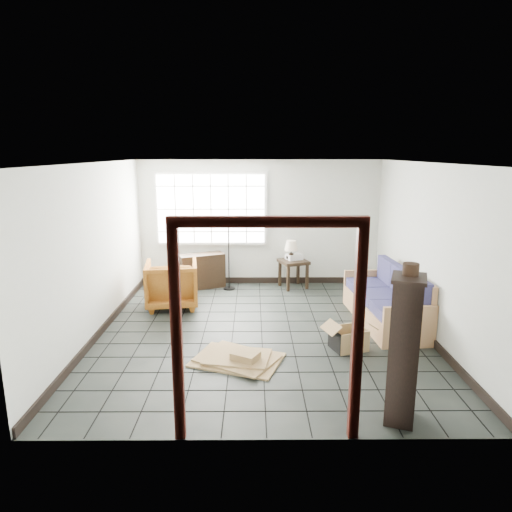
{
  "coord_description": "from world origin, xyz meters",
  "views": [
    {
      "loc": [
        -0.13,
        -6.7,
        2.76
      ],
      "look_at": [
        -0.09,
        0.3,
        1.15
      ],
      "focal_mm": 32.0,
      "sensor_mm": 36.0,
      "label": 1
    }
  ],
  "objects_px": {
    "futon_sofa": "(388,303)",
    "armchair": "(172,282)",
    "side_table": "(293,265)",
    "tall_shelf": "(404,349)"
  },
  "relations": [
    {
      "from": "futon_sofa",
      "to": "armchair",
      "type": "distance_m",
      "value": 3.78
    },
    {
      "from": "side_table",
      "to": "tall_shelf",
      "type": "distance_m",
      "value": 4.86
    },
    {
      "from": "armchair",
      "to": "tall_shelf",
      "type": "bearing_deg",
      "value": 121.63
    },
    {
      "from": "futon_sofa",
      "to": "tall_shelf",
      "type": "bearing_deg",
      "value": -107.97
    },
    {
      "from": "futon_sofa",
      "to": "side_table",
      "type": "bearing_deg",
      "value": 120.28
    },
    {
      "from": "futon_sofa",
      "to": "tall_shelf",
      "type": "distance_m",
      "value": 2.91
    },
    {
      "from": "futon_sofa",
      "to": "armchair",
      "type": "height_order",
      "value": "armchair"
    },
    {
      "from": "futon_sofa",
      "to": "side_table",
      "type": "xyz_separation_m",
      "value": [
        -1.38,
        2.01,
        0.14
      ]
    },
    {
      "from": "futon_sofa",
      "to": "armchair",
      "type": "relative_size",
      "value": 2.3
    },
    {
      "from": "armchair",
      "to": "tall_shelf",
      "type": "xyz_separation_m",
      "value": [
        3.01,
        -3.62,
        0.33
      ]
    }
  ]
}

